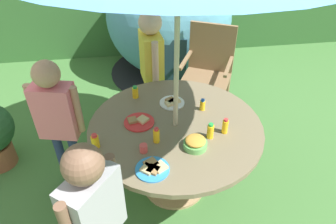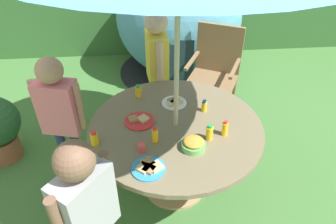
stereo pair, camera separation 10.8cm
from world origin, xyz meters
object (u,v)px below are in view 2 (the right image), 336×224
child_in_grey_shirt (86,204)px  juice_bottle_center_back (155,135)px  plate_near_left (149,167)px  juice_bottle_mid_left (204,106)px  juice_bottle_front_edge (138,91)px  snack_bowl (193,144)px  juice_bottle_far_left (94,138)px  wooden_chair (215,68)px  plate_mid_right (139,120)px  dome_tent (178,18)px  cup_near (141,147)px  garden_table (175,136)px  plate_center_front (174,102)px  child_in_pink_shirt (59,107)px  child_in_yellow_shirt (157,58)px  juice_bottle_near_right (210,133)px  juice_bottle_far_right (225,128)px

child_in_grey_shirt → juice_bottle_center_back: (0.41, 0.58, -0.02)m
plate_near_left → juice_bottle_mid_left: juice_bottle_mid_left is taller
juice_bottle_center_back → juice_bottle_front_edge: (-0.12, 0.60, -0.01)m
snack_bowl → juice_bottle_mid_left: size_ratio=1.66×
juice_bottle_far_left → juice_bottle_mid_left: 0.92m
wooden_chair → plate_mid_right: size_ratio=4.35×
juice_bottle_mid_left → snack_bowl: bearing=-109.8°
juice_bottle_front_edge → wooden_chair: bearing=39.0°
dome_tent → cup_near: dome_tent is taller
dome_tent → juice_bottle_front_edge: 1.81m
garden_table → wooden_chair: size_ratio=1.31×
snack_bowl → plate_center_front: bearing=98.0°
garden_table → child_in_pink_shirt: size_ratio=1.12×
plate_mid_right → dome_tent: bearing=75.3°
plate_center_front → plate_near_left: same height
dome_tent → child_in_yellow_shirt: 1.29m
juice_bottle_near_right → garden_table: bearing=140.7°
juice_bottle_far_right → cup_near: (-0.62, -0.12, -0.03)m
juice_bottle_far_left → juice_bottle_far_right: size_ratio=0.90×
child_in_pink_shirt → plate_mid_right: bearing=-0.1°
dome_tent → juice_bottle_mid_left: dome_tent is taller
juice_bottle_far_right → child_in_grey_shirt: bearing=-147.0°
juice_bottle_center_back → juice_bottle_near_right: bearing=-1.7°
cup_near → juice_bottle_center_back: bearing=41.8°
child_in_grey_shirt → cup_near: bearing=5.1°
juice_bottle_mid_left → juice_bottle_front_edge: bearing=153.8°
plate_mid_right → juice_bottle_center_back: (0.11, -0.24, 0.05)m
child_in_grey_shirt → juice_bottle_front_edge: 1.22m
snack_bowl → cup_near: 0.37m
plate_center_front → juice_bottle_far_left: bearing=-143.7°
dome_tent → juice_bottle_front_edge: size_ratio=17.51×
garden_table → juice_bottle_far_right: 0.42m
plate_center_front → juice_bottle_front_edge: 0.34m
plate_center_front → juice_bottle_front_edge: size_ratio=1.90×
child_in_yellow_shirt → child_in_pink_shirt: (-0.83, -0.70, -0.06)m
wooden_chair → snack_bowl: 1.47m
juice_bottle_far_left → juice_bottle_front_edge: (0.32, 0.60, -0.00)m
child_in_grey_shirt → juice_bottle_front_edge: size_ratio=11.01×
juice_bottle_near_right → juice_bottle_front_edge: size_ratio=1.13×
juice_bottle_far_left → juice_bottle_far_right: juice_bottle_far_right is taller
dome_tent → juice_bottle_center_back: dome_tent is taller
child_in_grey_shirt → snack_bowl: size_ratio=7.30×
child_in_grey_shirt → juice_bottle_far_left: child_in_grey_shirt is taller
wooden_chair → juice_bottle_far_left: bearing=-105.5°
juice_bottle_front_edge → cup_near: bearing=-88.7°
juice_bottle_mid_left → juice_bottle_front_edge: size_ratio=0.91×
juice_bottle_center_back → juice_bottle_mid_left: juice_bottle_center_back is taller
wooden_chair → cup_near: size_ratio=17.48×
juice_bottle_near_right → juice_bottle_far_right: size_ratio=1.00×
juice_bottle_center_back → plate_mid_right: bearing=115.1°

